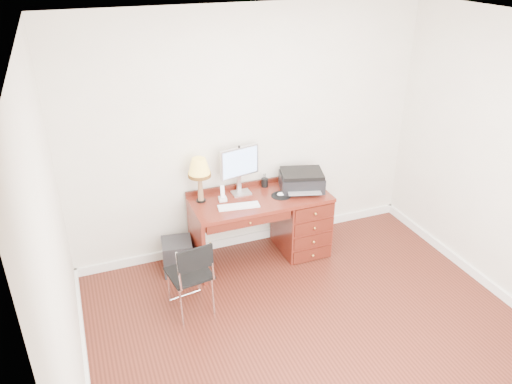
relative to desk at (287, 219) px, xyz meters
name	(u,v)px	position (x,y,z in m)	size (l,w,h in m)	color
ground	(317,336)	(-0.32, -1.40, -0.41)	(4.00, 4.00, 0.00)	#3A140D
room_shell	(288,291)	(-0.32, -0.77, -0.36)	(4.00, 4.00, 4.00)	silver
desk	(287,219)	(0.00, 0.00, 0.00)	(1.50, 0.67, 0.75)	maroon
monitor	(240,165)	(-0.48, 0.19, 0.67)	(0.46, 0.19, 0.53)	silver
keyboard	(239,206)	(-0.61, -0.12, 0.35)	(0.43, 0.12, 0.02)	white
mouse_pad	(281,195)	(-0.10, -0.06, 0.35)	(0.22, 0.22, 0.04)	black
printer	(302,180)	(0.18, 0.03, 0.44)	(0.55, 0.48, 0.21)	black
leg_lamp	(199,170)	(-0.94, 0.14, 0.70)	(0.24, 0.24, 0.49)	black
phone	(223,196)	(-0.72, 0.07, 0.39)	(0.09, 0.09, 0.17)	white
pen_cup	(265,183)	(-0.18, 0.23, 0.39)	(0.08, 0.08, 0.10)	black
chair	(190,271)	(-1.29, -0.68, 0.07)	(0.43, 0.43, 0.80)	black
equipment_box	(178,256)	(-1.26, 0.06, -0.23)	(0.31, 0.31, 0.37)	black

